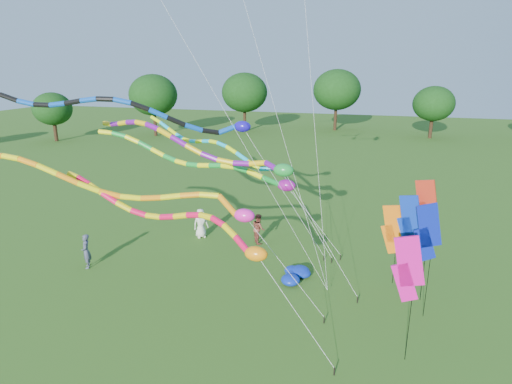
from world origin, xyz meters
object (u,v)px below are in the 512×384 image
(tube_kite_red, at_px, (183,222))
(tube_kite_orange, at_px, (136,190))
(blue_nylon_heap, at_px, (295,277))
(person_c, at_px, (259,228))
(person_a, at_px, (201,223))
(person_b, at_px, (86,251))

(tube_kite_red, xyz_separation_m, tube_kite_orange, (-2.48, 0.80, 0.84))
(blue_nylon_heap, bearing_deg, person_c, 126.25)
(tube_kite_orange, relative_size, person_a, 8.40)
(tube_kite_red, xyz_separation_m, person_c, (0.63, 8.54, -3.45))
(person_a, xyz_separation_m, person_b, (-4.09, -5.48, 0.01))
(tube_kite_red, relative_size, tube_kite_orange, 0.78)
(person_a, bearing_deg, blue_nylon_heap, -71.81)
(blue_nylon_heap, relative_size, person_b, 1.01)
(tube_kite_red, height_order, person_b, tube_kite_red)
(blue_nylon_heap, height_order, person_c, person_c)
(person_c, bearing_deg, person_b, 93.73)
(person_a, height_order, person_b, person_b)
(tube_kite_red, height_order, person_a, tube_kite_red)
(person_b, bearing_deg, tube_kite_red, 32.55)
(tube_kite_red, bearing_deg, blue_nylon_heap, 65.18)
(tube_kite_red, distance_m, person_b, 8.39)
(tube_kite_red, xyz_separation_m, person_a, (-3.00, 8.37, -3.44))
(blue_nylon_heap, xyz_separation_m, person_b, (-10.75, -1.52, 0.67))
(person_a, bearing_deg, person_b, -167.82)
(tube_kite_orange, xyz_separation_m, blue_nylon_heap, (6.15, 3.61, -4.94))
(tube_kite_red, height_order, tube_kite_orange, tube_kite_orange)
(tube_kite_orange, distance_m, person_b, 6.62)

